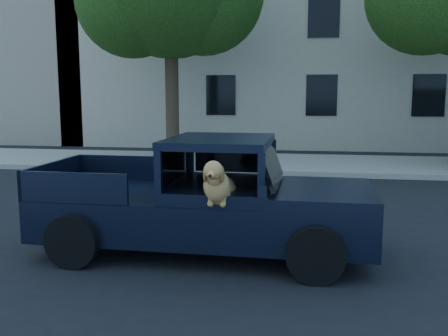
{
  "coord_description": "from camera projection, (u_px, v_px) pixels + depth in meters",
  "views": [
    {
      "loc": [
        0.3,
        -6.6,
        2.35
      ],
      "look_at": [
        -0.73,
        -0.05,
        1.33
      ],
      "focal_mm": 40.0,
      "sensor_mm": 36.0,
      "label": 1
    }
  ],
  "objects": [
    {
      "name": "building_main",
      "position": [
        367.0,
        42.0,
        21.8
      ],
      "size": [
        26.0,
        6.0,
        9.0
      ],
      "primitive_type": "cube",
      "color": "beige",
      "rests_on": "ground"
    },
    {
      "name": "far_sidewalk",
      "position": [
        292.0,
        164.0,
        15.81
      ],
      "size": [
        60.0,
        4.0,
        0.15
      ],
      "primitive_type": "cube",
      "color": "gray",
      "rests_on": "ground"
    },
    {
      "name": "lane_stripes",
      "position": [
        388.0,
        211.0,
        9.85
      ],
      "size": [
        21.6,
        0.14,
        0.01
      ],
      "primitive_type": null,
      "color": "silver",
      "rests_on": "ground"
    },
    {
      "name": "pickup_truck",
      "position": [
        199.0,
        214.0,
        7.26
      ],
      "size": [
        4.79,
        2.47,
        1.7
      ],
      "rotation": [
        0.0,
        0.0,
        -0.02
      ],
      "color": "black",
      "rests_on": "ground"
    },
    {
      "name": "ground",
      "position": [
        277.0,
        264.0,
        6.84
      ],
      "size": [
        120.0,
        120.0,
        0.0
      ],
      "primitive_type": "plane",
      "color": "black",
      "rests_on": "ground"
    }
  ]
}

